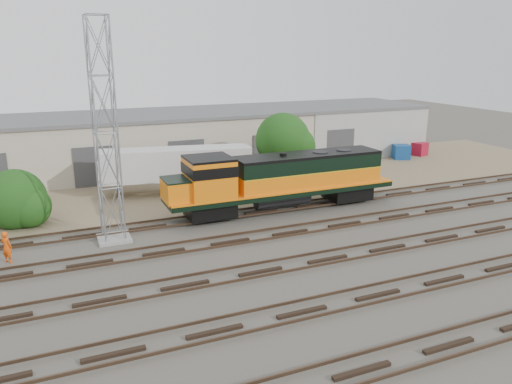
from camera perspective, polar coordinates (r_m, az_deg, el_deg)
name	(u,v)px	position (r m, az deg, el deg)	size (l,w,h in m)	color
ground	(239,252)	(28.60, -1.91, -6.87)	(140.00, 140.00, 0.00)	#47423A
dirt_strip	(174,188)	(42.20, -9.34, 0.50)	(80.00, 16.00, 0.02)	#726047
tracks	(261,271)	(26.04, 0.53, -9.06)	(80.00, 20.40, 0.28)	black
warehouse	(153,141)	(49.25, -11.71, 5.74)	(58.40, 10.40, 5.30)	#BCAF9D
locomotive	(279,179)	(35.12, 2.64, 1.50)	(16.89, 2.96, 4.06)	black
signal_tower	(106,137)	(29.89, -16.80, 6.05)	(1.91, 1.91, 12.91)	gray
worker	(7,247)	(30.11, -26.60, -5.64)	(0.64, 0.42, 1.76)	#F7520D
semi_trailer	(180,165)	(40.08, -8.69, 3.07)	(12.04, 4.48, 3.63)	silver
dumpster_blue	(401,152)	(54.78, 16.27, 4.42)	(1.60, 1.50, 1.50)	navy
dumpster_red	(419,149)	(57.34, 18.15, 4.70)	(1.50, 1.40, 1.40)	maroon
tree_mid	(19,201)	(35.75, -25.49, -0.96)	(4.16, 3.97, 3.97)	#382619
tree_east	(286,142)	(41.57, 3.48, 5.74)	(4.78, 4.55, 6.15)	#382619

